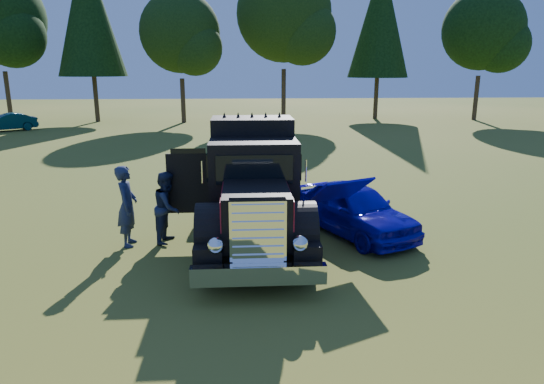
{
  "coord_description": "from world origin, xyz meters",
  "views": [
    {
      "loc": [
        0.55,
        -9.61,
        4.23
      ],
      "look_at": [
        1.24,
        1.21,
        1.44
      ],
      "focal_mm": 32.0,
      "sensor_mm": 36.0,
      "label": 1
    }
  ],
  "objects_px": {
    "hotrod_coupe": "(354,208)",
    "spectator_near": "(127,206)",
    "spectator_far": "(168,207)",
    "distant_teal_car": "(8,122)",
    "diamond_t_truck": "(253,191)"
  },
  "relations": [
    {
      "from": "spectator_far",
      "to": "distant_teal_car",
      "type": "distance_m",
      "value": 26.89
    },
    {
      "from": "spectator_far",
      "to": "diamond_t_truck",
      "type": "bearing_deg",
      "value": -81.59
    },
    {
      "from": "spectator_far",
      "to": "distant_teal_car",
      "type": "relative_size",
      "value": 0.49
    },
    {
      "from": "distant_teal_car",
      "to": "spectator_far",
      "type": "bearing_deg",
      "value": -3.43
    },
    {
      "from": "diamond_t_truck",
      "to": "distant_teal_car",
      "type": "xyz_separation_m",
      "value": [
        -16.28,
        22.94,
        -0.68
      ]
    },
    {
      "from": "spectator_near",
      "to": "distant_teal_car",
      "type": "bearing_deg",
      "value": 27.19
    },
    {
      "from": "hotrod_coupe",
      "to": "distant_teal_car",
      "type": "height_order",
      "value": "hotrod_coupe"
    },
    {
      "from": "hotrod_coupe",
      "to": "spectator_near",
      "type": "relative_size",
      "value": 2.2
    },
    {
      "from": "spectator_near",
      "to": "spectator_far",
      "type": "relative_size",
      "value": 1.11
    },
    {
      "from": "spectator_near",
      "to": "distant_teal_car",
      "type": "height_order",
      "value": "spectator_near"
    },
    {
      "from": "hotrod_coupe",
      "to": "diamond_t_truck",
      "type": "bearing_deg",
      "value": -171.42
    },
    {
      "from": "diamond_t_truck",
      "to": "spectator_far",
      "type": "xyz_separation_m",
      "value": [
        -2.12,
        0.09,
        -0.39
      ]
    },
    {
      "from": "distant_teal_car",
      "to": "hotrod_coupe",
      "type": "bearing_deg",
      "value": 4.75
    },
    {
      "from": "diamond_t_truck",
      "to": "spectator_near",
      "type": "bearing_deg",
      "value": -177.91
    },
    {
      "from": "spectator_near",
      "to": "diamond_t_truck",
      "type": "bearing_deg",
      "value": -90.57
    }
  ]
}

